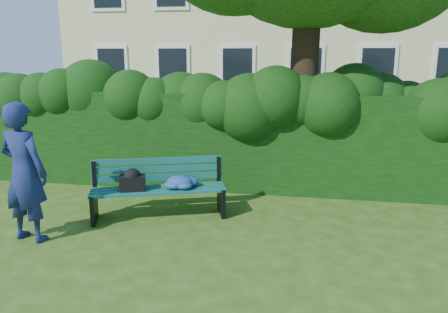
# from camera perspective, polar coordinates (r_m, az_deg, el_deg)

# --- Properties ---
(ground) EXTENTS (80.00, 80.00, 0.00)m
(ground) POSITION_cam_1_polar(r_m,az_deg,el_deg) (6.42, -0.96, -9.50)
(ground) COLOR #2D4B12
(ground) RESTS_ON ground
(hedge) EXTENTS (10.00, 1.00, 1.80)m
(hedge) POSITION_cam_1_polar(r_m,az_deg,el_deg) (8.24, 1.97, 2.18)
(hedge) COLOR black
(hedge) RESTS_ON ground
(park_bench) EXTENTS (2.11, 1.21, 0.89)m
(park_bench) POSITION_cam_1_polar(r_m,az_deg,el_deg) (6.82, -8.37, -3.81)
(park_bench) COLOR #0F4E46
(park_bench) RESTS_ON ground
(man_reading) EXTENTS (0.76, 0.57, 1.90)m
(man_reading) POSITION_cam_1_polar(r_m,az_deg,el_deg) (6.38, -24.66, -1.93)
(man_reading) COLOR navy
(man_reading) RESTS_ON ground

